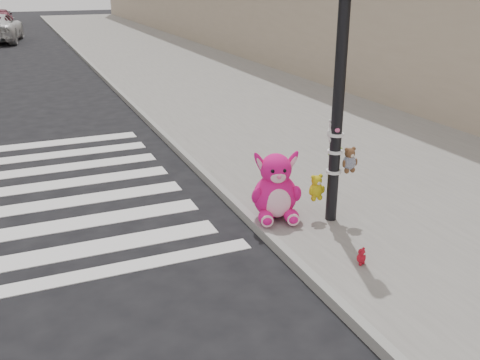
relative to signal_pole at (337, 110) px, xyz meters
name	(u,v)px	position (x,y,z in m)	size (l,w,h in m)	color
ground	(206,341)	(-2.61, -1.82, -1.79)	(120.00, 120.00, 0.00)	black
sidewalk_near	(253,100)	(2.39, 8.18, -1.72)	(7.00, 80.00, 0.14)	slate
curb_edge	(138,111)	(-1.06, 8.18, -1.72)	(0.12, 80.00, 0.15)	gray
signal_pole	(337,110)	(0.00, 0.00, 0.00)	(0.68, 0.49, 4.00)	black
pink_bunny	(276,191)	(-0.74, 0.35, -1.22)	(0.81, 0.90, 1.05)	#E11379
red_teddy	(361,256)	(-0.38, -1.32, -1.53)	(0.15, 0.11, 0.23)	#B41222
car_maroon_near	(1,18)	(-4.40, 39.63, -1.17)	(1.72, 4.22, 1.22)	#591926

